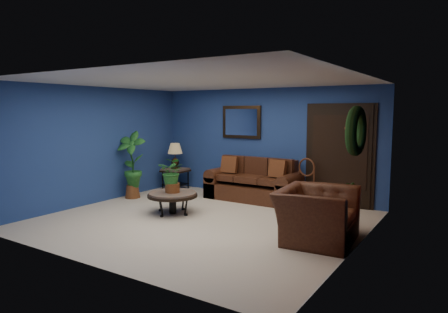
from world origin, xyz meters
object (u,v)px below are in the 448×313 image
Objects in this scene: coffee_table at (173,195)px; table_lamp at (175,153)px; sofa at (254,186)px; end_table at (175,173)px; armchair at (317,215)px; side_chair at (303,179)px.

table_lamp is at bearing 128.31° from coffee_table.
sofa is 2.27m from end_table.
armchair is at bearing -24.46° from end_table.
end_table is (-1.53, 1.94, 0.05)m from coffee_table.
side_chair is 2.34m from armchair.
coffee_table is 2.76m from side_chair.
armchair reaches higher than end_table.
sofa reaches higher than coffee_table.
armchair is (2.18, -2.05, 0.10)m from sofa.
side_chair is at bearing 1.22° from end_table.
table_lamp reaches higher than coffee_table.
armchair is at bearing -43.30° from sofa.
end_table is (-2.27, -0.03, 0.10)m from sofa.
side_chair is at bearing 46.89° from coffee_table.
end_table reaches higher than coffee_table.
end_table is 3.42m from side_chair.
armchair is (4.45, -2.02, -0.53)m from table_lamp.
table_lamp is 0.50× the size of armchair.
sofa is 2.10m from coffee_table.
coffee_table is at bearing -110.64° from sofa.
side_chair reaches higher than coffee_table.
side_chair reaches higher than armchair.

